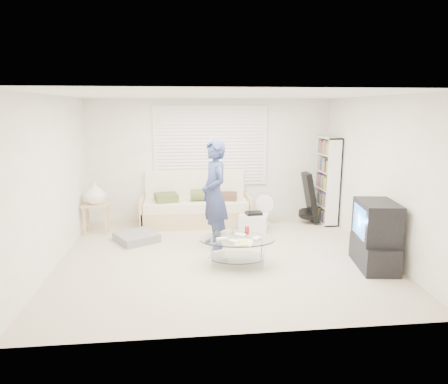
{
  "coord_description": "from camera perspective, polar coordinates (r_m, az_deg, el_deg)",
  "views": [
    {
      "loc": [
        -0.61,
        -5.98,
        2.31
      ],
      "look_at": [
        0.07,
        0.3,
        0.98
      ],
      "focal_mm": 32.0,
      "sensor_mm": 36.0,
      "label": 1
    }
  ],
  "objects": [
    {
      "name": "room_shell",
      "position": [
        6.52,
        -0.77,
        5.9
      ],
      "size": [
        5.02,
        4.52,
        2.51
      ],
      "color": "silver",
      "rests_on": "ground"
    },
    {
      "name": "standing_person",
      "position": [
        6.63,
        -1.38,
        -0.35
      ],
      "size": [
        0.6,
        0.75,
        1.81
      ],
      "primitive_type": "imported",
      "rotation": [
        0.0,
        0.0,
        -1.29
      ],
      "color": "navy",
      "rests_on": "ground"
    },
    {
      "name": "storage_bin",
      "position": [
        7.69,
        4.26,
        -4.31
      ],
      "size": [
        0.62,
        0.52,
        0.37
      ],
      "color": "white",
      "rests_on": "ground"
    },
    {
      "name": "window_blinds",
      "position": [
        8.24,
        -1.9,
        6.59
      ],
      "size": [
        2.32,
        0.08,
        1.62
      ],
      "color": "silver",
      "rests_on": "ground"
    },
    {
      "name": "tv_unit",
      "position": [
        6.28,
        20.8,
        -5.85
      ],
      "size": [
        0.61,
        0.97,
        0.99
      ],
      "color": "black",
      "rests_on": "ground"
    },
    {
      "name": "grey_floor_pillow",
      "position": [
        7.27,
        -12.38,
        -6.33
      ],
      "size": [
        0.88,
        0.88,
        0.15
      ],
      "primitive_type": "cube",
      "rotation": [
        0.0,
        0.0,
        0.55
      ],
      "color": "slate",
      "rests_on": "ground"
    },
    {
      "name": "bookshelf",
      "position": [
        8.35,
        14.49,
        1.62
      ],
      "size": [
        0.28,
        0.74,
        1.75
      ],
      "color": "white",
      "rests_on": "ground"
    },
    {
      "name": "floor_fan",
      "position": [
        8.09,
        5.74,
        -2.13
      ],
      "size": [
        0.38,
        0.25,
        0.62
      ],
      "color": "white",
      "rests_on": "ground"
    },
    {
      "name": "guitar_case",
      "position": [
        8.27,
        12.14,
        -1.31
      ],
      "size": [
        0.39,
        0.38,
        1.03
      ],
      "color": "black",
      "rests_on": "ground"
    },
    {
      "name": "ground",
      "position": [
        6.44,
        -0.33,
        -9.14
      ],
      "size": [
        5.0,
        5.0,
        0.0
      ],
      "primitive_type": "plane",
      "color": "#B8AA8F",
      "rests_on": "ground"
    },
    {
      "name": "coffee_table",
      "position": [
        5.98,
        1.92,
        -7.37
      ],
      "size": [
        1.2,
        0.84,
        0.54
      ],
      "color": "silver",
      "rests_on": "ground"
    },
    {
      "name": "side_table",
      "position": [
        7.82,
        -17.91,
        -0.45
      ],
      "size": [
        0.49,
        0.39,
        0.97
      ],
      "color": "tan",
      "rests_on": "ground"
    },
    {
      "name": "futon_sofa",
      "position": [
        8.1,
        -4.05,
        -2.15
      ],
      "size": [
        2.18,
        0.88,
        1.06
      ],
      "color": "tan",
      "rests_on": "ground"
    }
  ]
}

